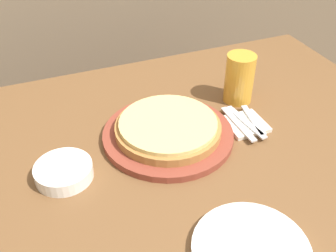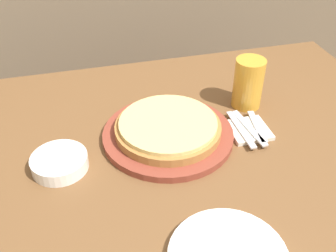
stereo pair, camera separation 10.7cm
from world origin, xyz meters
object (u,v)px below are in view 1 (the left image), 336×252
side_bowl (63,170)px  pizza_on_board (168,131)px  beer_glass (240,76)px  fork (238,124)px  spoon (253,120)px  dinner_knife (246,122)px  dinner_plate (251,250)px

side_bowl → pizza_on_board: bearing=9.0°
pizza_on_board → beer_glass: beer_glass is taller
beer_glass → fork: 0.17m
spoon → dinner_knife: bearing=180.0°
pizza_on_board → side_bowl: (-0.30, -0.05, -0.01)m
dinner_plate → dinner_knife: (0.21, 0.38, 0.01)m
fork → pizza_on_board: bearing=170.8°
fork → spoon: 0.05m
beer_glass → fork: size_ratio=0.89×
dinner_knife → side_bowl: bearing=-178.5°
side_bowl → fork: size_ratio=0.82×
dinner_knife → spoon: size_ratio=1.17×
dinner_plate → fork: 0.42m
dinner_plate → side_bowl: (-0.31, 0.37, 0.01)m
beer_glass → spoon: bearing=-99.7°
beer_glass → spoon: 0.15m
beer_glass → spoon: (-0.02, -0.13, -0.07)m
fork → spoon: (0.05, 0.00, 0.00)m
beer_glass → dinner_knife: (-0.05, -0.13, -0.07)m
side_bowl → spoon: bearing=1.4°
dinner_plate → pizza_on_board: bearing=92.2°
dinner_plate → dinner_knife: dinner_plate is taller
dinner_plate → fork: bearing=63.6°
side_bowl → dinner_knife: side_bowl is taller
pizza_on_board → beer_glass: (0.28, 0.10, 0.06)m
dinner_plate → fork: size_ratio=1.39×
beer_glass → fork: (-0.07, -0.13, -0.07)m
fork → dinner_knife: 0.02m
beer_glass → side_bowl: 0.59m
pizza_on_board → beer_glass: bearing=19.7°
spoon → dinner_plate: bearing=-122.1°
beer_glass → dinner_knife: beer_glass is taller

